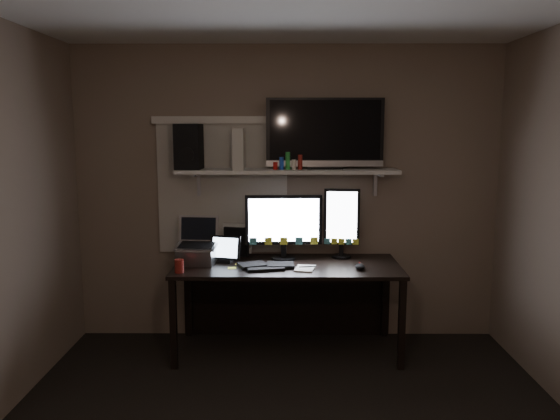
{
  "coord_description": "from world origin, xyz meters",
  "views": [
    {
      "loc": [
        -0.03,
        -2.84,
        1.82
      ],
      "look_at": [
        -0.06,
        1.25,
        1.2
      ],
      "focal_mm": 35.0,
      "sensor_mm": 36.0,
      "label": 1
    }
  ],
  "objects_px": {
    "monitor_portrait": "(342,223)",
    "keyboard": "(267,265)",
    "tv": "(325,134)",
    "cup": "(179,266)",
    "tablet": "(225,249)",
    "laptop": "(197,241)",
    "game_console": "(239,149)",
    "desk": "(287,281)",
    "speaker": "(189,147)",
    "mouse": "(360,267)",
    "monitor_landscape": "(284,227)"
  },
  "relations": [
    {
      "from": "monitor_portrait",
      "to": "desk",
      "type": "bearing_deg",
      "value": -159.84
    },
    {
      "from": "tablet",
      "to": "laptop",
      "type": "height_order",
      "value": "laptop"
    },
    {
      "from": "tablet",
      "to": "tv",
      "type": "xyz_separation_m",
      "value": [
        0.81,
        0.18,
        0.93
      ]
    },
    {
      "from": "mouse",
      "to": "tv",
      "type": "relative_size",
      "value": 0.12
    },
    {
      "from": "laptop",
      "to": "monitor_landscape",
      "type": "bearing_deg",
      "value": 17.66
    },
    {
      "from": "monitor_portrait",
      "to": "keyboard",
      "type": "relative_size",
      "value": 1.35
    },
    {
      "from": "tablet",
      "to": "tv",
      "type": "height_order",
      "value": "tv"
    },
    {
      "from": "desk",
      "to": "cup",
      "type": "height_order",
      "value": "cup"
    },
    {
      "from": "desk",
      "to": "game_console",
      "type": "distance_m",
      "value": 1.16
    },
    {
      "from": "desk",
      "to": "game_console",
      "type": "bearing_deg",
      "value": 169.78
    },
    {
      "from": "tv",
      "to": "cup",
      "type": "bearing_deg",
      "value": -156.88
    },
    {
      "from": "mouse",
      "to": "game_console",
      "type": "xyz_separation_m",
      "value": [
        -0.96,
        0.34,
        0.89
      ]
    },
    {
      "from": "keyboard",
      "to": "laptop",
      "type": "relative_size",
      "value": 1.19
    },
    {
      "from": "mouse",
      "to": "game_console",
      "type": "bearing_deg",
      "value": 162.71
    },
    {
      "from": "monitor_landscape",
      "to": "game_console",
      "type": "bearing_deg",
      "value": 173.49
    },
    {
      "from": "desk",
      "to": "cup",
      "type": "xyz_separation_m",
      "value": [
        -0.82,
        -0.38,
        0.23
      ]
    },
    {
      "from": "mouse",
      "to": "tablet",
      "type": "bearing_deg",
      "value": 171.53
    },
    {
      "from": "tablet",
      "to": "laptop",
      "type": "bearing_deg",
      "value": -154.03
    },
    {
      "from": "cup",
      "to": "monitor_portrait",
      "type": "bearing_deg",
      "value": 21.09
    },
    {
      "from": "monitor_landscape",
      "to": "speaker",
      "type": "height_order",
      "value": "speaker"
    },
    {
      "from": "monitor_portrait",
      "to": "laptop",
      "type": "xyz_separation_m",
      "value": [
        -1.18,
        -0.23,
        -0.11
      ]
    },
    {
      "from": "monitor_portrait",
      "to": "tv",
      "type": "distance_m",
      "value": 0.76
    },
    {
      "from": "monitor_landscape",
      "to": "keyboard",
      "type": "xyz_separation_m",
      "value": [
        -0.13,
        -0.25,
        -0.26
      ]
    },
    {
      "from": "mouse",
      "to": "tv",
      "type": "xyz_separation_m",
      "value": [
        -0.26,
        0.39,
        1.02
      ]
    },
    {
      "from": "tablet",
      "to": "game_console",
      "type": "xyz_separation_m",
      "value": [
        0.11,
        0.14,
        0.8
      ]
    },
    {
      "from": "monitor_portrait",
      "to": "speaker",
      "type": "xyz_separation_m",
      "value": [
        -1.26,
        -0.05,
        0.64
      ]
    },
    {
      "from": "monitor_portrait",
      "to": "tv",
      "type": "xyz_separation_m",
      "value": [
        -0.15,
        0.0,
        0.74
      ]
    },
    {
      "from": "mouse",
      "to": "cup",
      "type": "bearing_deg",
      "value": -173.23
    },
    {
      "from": "tablet",
      "to": "cup",
      "type": "xyz_separation_m",
      "value": [
        -0.32,
        -0.31,
        -0.06
      ]
    },
    {
      "from": "desk",
      "to": "tv",
      "type": "xyz_separation_m",
      "value": [
        0.31,
        0.12,
        1.21
      ]
    },
    {
      "from": "monitor_portrait",
      "to": "cup",
      "type": "bearing_deg",
      "value": -152.93
    },
    {
      "from": "monitor_portrait",
      "to": "tablet",
      "type": "relative_size",
      "value": 2.32
    },
    {
      "from": "keyboard",
      "to": "speaker",
      "type": "relative_size",
      "value": 1.2
    },
    {
      "from": "tablet",
      "to": "mouse",
      "type": "bearing_deg",
      "value": 4.17
    },
    {
      "from": "laptop",
      "to": "tv",
      "type": "xyz_separation_m",
      "value": [
        1.03,
        0.23,
        0.85
      ]
    },
    {
      "from": "tablet",
      "to": "game_console",
      "type": "height_order",
      "value": "game_console"
    },
    {
      "from": "speaker",
      "to": "keyboard",
      "type": "bearing_deg",
      "value": -20.99
    },
    {
      "from": "cup",
      "to": "mouse",
      "type": "bearing_deg",
      "value": 4.37
    },
    {
      "from": "desk",
      "to": "laptop",
      "type": "xyz_separation_m",
      "value": [
        -0.73,
        -0.11,
        0.36
      ]
    },
    {
      "from": "keyboard",
      "to": "speaker",
      "type": "distance_m",
      "value": 1.15
    },
    {
      "from": "desk",
      "to": "game_console",
      "type": "relative_size",
      "value": 5.46
    },
    {
      "from": "tablet",
      "to": "game_console",
      "type": "relative_size",
      "value": 0.77
    },
    {
      "from": "laptop",
      "to": "cup",
      "type": "xyz_separation_m",
      "value": [
        -0.09,
        -0.27,
        -0.13
      ]
    },
    {
      "from": "tablet",
      "to": "speaker",
      "type": "relative_size",
      "value": 0.7
    },
    {
      "from": "laptop",
      "to": "speaker",
      "type": "distance_m",
      "value": 0.77
    },
    {
      "from": "desk",
      "to": "tablet",
      "type": "bearing_deg",
      "value": -172.47
    },
    {
      "from": "monitor_landscape",
      "to": "cup",
      "type": "height_order",
      "value": "monitor_landscape"
    },
    {
      "from": "monitor_portrait",
      "to": "cup",
      "type": "relative_size",
      "value": 5.8
    },
    {
      "from": "monitor_portrait",
      "to": "tablet",
      "type": "bearing_deg",
      "value": -163.29
    },
    {
      "from": "tv",
      "to": "tablet",
      "type": "bearing_deg",
      "value": -167.81
    }
  ]
}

